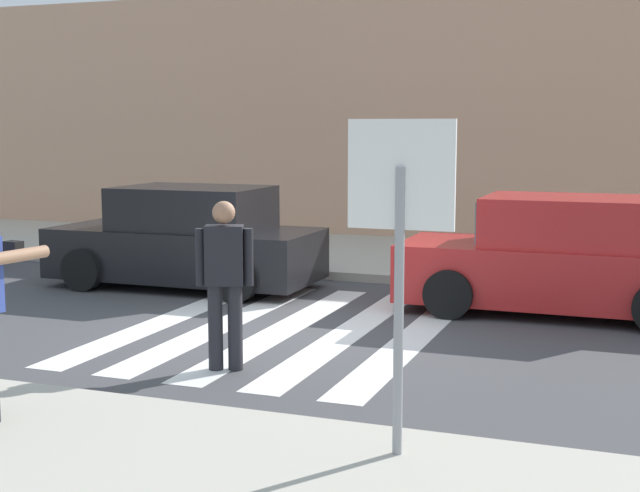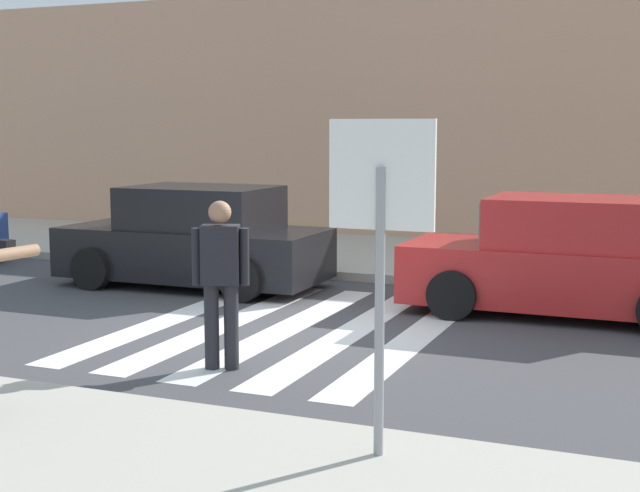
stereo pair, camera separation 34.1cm
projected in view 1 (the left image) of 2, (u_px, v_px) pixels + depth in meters
name	position (u px, v px, depth m)	size (l,w,h in m)	color
ground_plane	(279.00, 332.00, 10.73)	(120.00, 120.00, 0.00)	#424244
sidewalk_far	(407.00, 258.00, 16.30)	(60.00, 4.80, 0.14)	#B2AD9E
building_facade_far	(459.00, 117.00, 20.04)	(56.00, 4.00, 5.32)	tan
crosswalk_stripe_0	(171.00, 318.00, 11.47)	(0.44, 5.20, 0.01)	silver
crosswalk_stripe_1	(227.00, 323.00, 11.20)	(0.44, 5.20, 0.01)	silver
crosswalk_stripe_2	(286.00, 328.00, 10.92)	(0.44, 5.20, 0.01)	silver
crosswalk_stripe_3	(347.00, 333.00, 10.64)	(0.44, 5.20, 0.01)	silver
crosswalk_stripe_4	(412.00, 339.00, 10.37)	(0.44, 5.20, 0.01)	silver
stop_sign	(400.00, 214.00, 6.15)	(0.76, 0.08, 2.37)	gray
pedestrian_crossing	(225.00, 275.00, 8.94)	(0.55, 0.36, 1.72)	#232328
parked_car_black	(187.00, 240.00, 13.64)	(4.10, 1.92, 1.55)	black
parked_car_red	(561.00, 259.00, 11.72)	(4.10, 1.92, 1.55)	red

